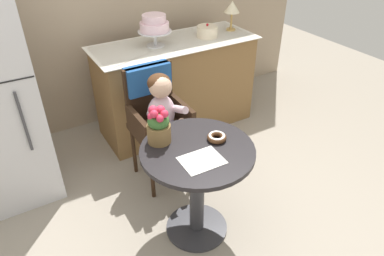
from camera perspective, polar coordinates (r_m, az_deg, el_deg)
The scene contains 11 objects.
ground_plane at distance 2.67m, azimuth 0.75°, elevation -15.84°, with size 8.00×8.00×0.00m, color gray.
cafe_table at distance 2.31m, azimuth 0.84°, elevation -7.56°, with size 0.72×0.72×0.72m.
wicker_chair at distance 2.78m, azimuth -6.07°, elevation 3.44°, with size 0.42×0.45×0.95m.
seated_child at distance 2.64m, azimuth -4.66°, elevation 2.72°, with size 0.27×0.32×0.73m.
paper_napkin at distance 2.08m, azimuth 1.60°, elevation -5.26°, with size 0.25×0.19×0.00m, color white.
donut_front at distance 2.24m, azimuth 4.03°, elevation -1.47°, with size 0.13×0.13×0.04m.
flower_vase at distance 2.18m, azimuth -5.44°, elevation 0.38°, with size 0.15×0.15×0.24m.
display_counter at distance 3.51m, azimuth -2.57°, elevation 6.86°, with size 1.56×0.62×0.90m.
tiered_cake_stand at distance 3.20m, azimuth -6.10°, elevation 16.20°, with size 0.30×0.30×0.28m.
round_layer_cake at distance 3.46m, azimuth 2.48°, elevation 15.34°, with size 0.20×0.20×0.13m.
table_lamp at distance 3.63m, azimuth 6.50°, elevation 18.72°, with size 0.15×0.15×0.28m.
Camera 1 is at (-0.92, -1.48, 2.02)m, focal length 32.97 mm.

